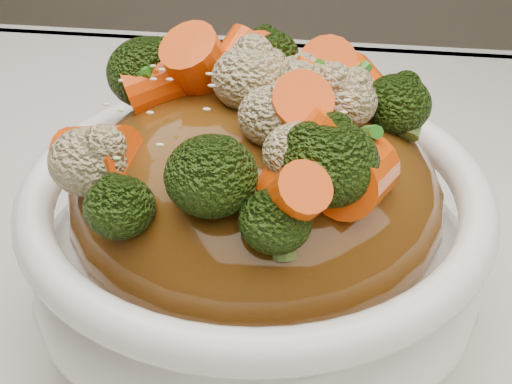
# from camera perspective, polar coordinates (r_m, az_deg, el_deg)

# --- Properties ---
(tablecloth) EXTENTS (1.20, 0.80, 0.04)m
(tablecloth) POSITION_cam_1_polar(r_m,az_deg,el_deg) (0.40, 6.86, -14.48)
(tablecloth) COLOR silver
(tablecloth) RESTS_ON dining_table
(bowl) EXTENTS (0.26, 0.26, 0.09)m
(bowl) POSITION_cam_1_polar(r_m,az_deg,el_deg) (0.37, -0.00, -4.41)
(bowl) COLOR white
(bowl) RESTS_ON tablecloth
(sauce_base) EXTENTS (0.21, 0.21, 0.10)m
(sauce_base) POSITION_cam_1_polar(r_m,az_deg,el_deg) (0.35, -0.00, -0.43)
(sauce_base) COLOR #57310E
(sauce_base) RESTS_ON bowl
(carrots) EXTENTS (0.21, 0.21, 0.05)m
(carrots) POSITION_cam_1_polar(r_m,az_deg,el_deg) (0.32, -0.00, 9.39)
(carrots) COLOR #F34D07
(carrots) RESTS_ON sauce_base
(broccoli) EXTENTS (0.21, 0.21, 0.05)m
(broccoli) POSITION_cam_1_polar(r_m,az_deg,el_deg) (0.32, -0.00, 9.22)
(broccoli) COLOR black
(broccoli) RESTS_ON sauce_base
(cauliflower) EXTENTS (0.21, 0.21, 0.04)m
(cauliflower) POSITION_cam_1_polar(r_m,az_deg,el_deg) (0.32, -0.00, 8.87)
(cauliflower) COLOR beige
(cauliflower) RESTS_ON sauce_base
(scallions) EXTENTS (0.16, 0.16, 0.02)m
(scallions) POSITION_cam_1_polar(r_m,az_deg,el_deg) (0.32, 0.00, 9.56)
(scallions) COLOR #2B761B
(scallions) RESTS_ON sauce_base
(sesame_seeds) EXTENTS (0.19, 0.19, 0.01)m
(sesame_seeds) POSITION_cam_1_polar(r_m,az_deg,el_deg) (0.32, 0.00, 9.56)
(sesame_seeds) COLOR beige
(sesame_seeds) RESTS_ON sauce_base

